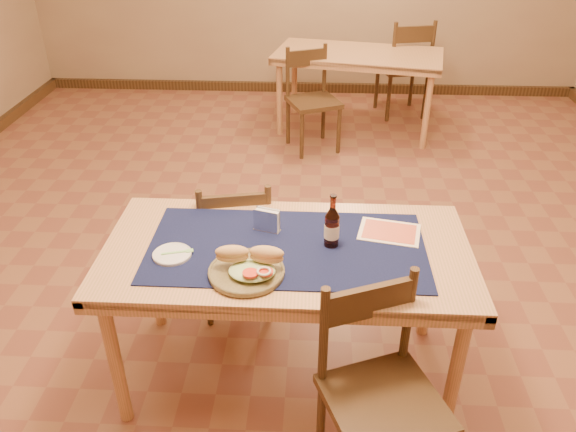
{
  "coord_description": "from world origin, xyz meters",
  "views": [
    {
      "loc": [
        0.11,
        -2.81,
        2.13
      ],
      "look_at": [
        0.0,
        -0.7,
        0.85
      ],
      "focal_mm": 35.0,
      "sensor_mm": 36.0,
      "label": 1
    }
  ],
  "objects_px": {
    "sandwich_plate": "(248,267)",
    "beer_bottle": "(332,227)",
    "chair_main_far": "(235,243)",
    "back_table": "(358,61)",
    "main_table": "(287,263)",
    "chair_main_near": "(380,391)",
    "napkin_holder": "(267,221)"
  },
  "relations": [
    {
      "from": "back_table",
      "to": "beer_bottle",
      "type": "distance_m",
      "value": 3.17
    },
    {
      "from": "main_table",
      "to": "chair_main_far",
      "type": "height_order",
      "value": "chair_main_far"
    },
    {
      "from": "back_table",
      "to": "chair_main_near",
      "type": "bearing_deg",
      "value": -91.59
    },
    {
      "from": "back_table",
      "to": "chair_main_near",
      "type": "relative_size",
      "value": 1.81
    },
    {
      "from": "napkin_holder",
      "to": "beer_bottle",
      "type": "bearing_deg",
      "value": -19.67
    },
    {
      "from": "sandwich_plate",
      "to": "napkin_holder",
      "type": "xyz_separation_m",
      "value": [
        0.05,
        0.33,
        0.02
      ]
    },
    {
      "from": "back_table",
      "to": "chair_main_far",
      "type": "bearing_deg",
      "value": -106.31
    },
    {
      "from": "back_table",
      "to": "sandwich_plate",
      "type": "relative_size",
      "value": 5.21
    },
    {
      "from": "back_table",
      "to": "beer_bottle",
      "type": "height_order",
      "value": "beer_bottle"
    },
    {
      "from": "chair_main_far",
      "to": "napkin_holder",
      "type": "xyz_separation_m",
      "value": [
        0.21,
        -0.36,
        0.37
      ]
    },
    {
      "from": "chair_main_near",
      "to": "chair_main_far",
      "type": "bearing_deg",
      "value": 124.25
    },
    {
      "from": "sandwich_plate",
      "to": "beer_bottle",
      "type": "bearing_deg",
      "value": 34.19
    },
    {
      "from": "chair_main_far",
      "to": "beer_bottle",
      "type": "distance_m",
      "value": 0.79
    },
    {
      "from": "chair_main_far",
      "to": "beer_bottle",
      "type": "xyz_separation_m",
      "value": [
        0.5,
        -0.46,
        0.41
      ]
    },
    {
      "from": "chair_main_far",
      "to": "sandwich_plate",
      "type": "xyz_separation_m",
      "value": [
        0.16,
        -0.69,
        0.35
      ]
    },
    {
      "from": "chair_main_near",
      "to": "sandwich_plate",
      "type": "xyz_separation_m",
      "value": [
        -0.52,
        0.32,
        0.32
      ]
    },
    {
      "from": "chair_main_far",
      "to": "back_table",
      "type": "bearing_deg",
      "value": 73.69
    },
    {
      "from": "chair_main_far",
      "to": "napkin_holder",
      "type": "bearing_deg",
      "value": -59.59
    },
    {
      "from": "napkin_holder",
      "to": "back_table",
      "type": "bearing_deg",
      "value": 79.23
    },
    {
      "from": "chair_main_far",
      "to": "napkin_holder",
      "type": "distance_m",
      "value": 0.55
    },
    {
      "from": "chair_main_near",
      "to": "napkin_holder",
      "type": "distance_m",
      "value": 0.88
    },
    {
      "from": "main_table",
      "to": "beer_bottle",
      "type": "bearing_deg",
      "value": 7.12
    },
    {
      "from": "sandwich_plate",
      "to": "back_table",
      "type": "bearing_deg",
      "value": 79.5
    },
    {
      "from": "main_table",
      "to": "chair_main_far",
      "type": "relative_size",
      "value": 1.89
    },
    {
      "from": "beer_bottle",
      "to": "main_table",
      "type": "bearing_deg",
      "value": -172.88
    },
    {
      "from": "sandwich_plate",
      "to": "main_table",
      "type": "bearing_deg",
      "value": 54.93
    },
    {
      "from": "chair_main_near",
      "to": "napkin_holder",
      "type": "height_order",
      "value": "chair_main_near"
    },
    {
      "from": "main_table",
      "to": "back_table",
      "type": "distance_m",
      "value": 3.21
    },
    {
      "from": "main_table",
      "to": "sandwich_plate",
      "type": "bearing_deg",
      "value": -125.07
    },
    {
      "from": "main_table",
      "to": "napkin_holder",
      "type": "bearing_deg",
      "value": 127.19
    },
    {
      "from": "back_table",
      "to": "napkin_holder",
      "type": "xyz_separation_m",
      "value": [
        -0.58,
        -3.05,
        0.14
      ]
    },
    {
      "from": "chair_main_far",
      "to": "chair_main_near",
      "type": "height_order",
      "value": "chair_main_near"
    }
  ]
}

